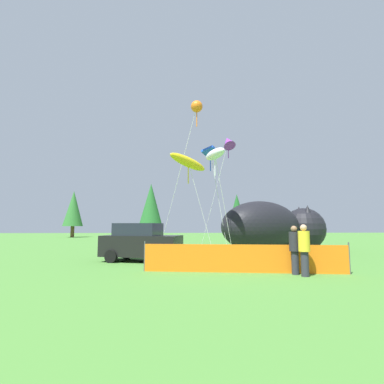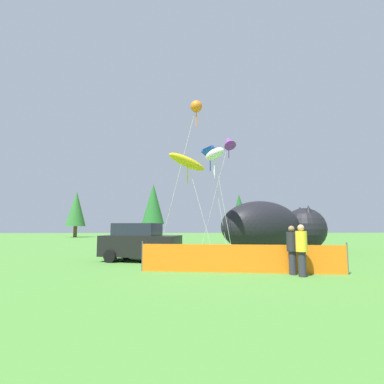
{
  "view_description": "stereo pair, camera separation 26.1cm",
  "coord_description": "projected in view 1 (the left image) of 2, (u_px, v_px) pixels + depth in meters",
  "views": [
    {
      "loc": [
        -1.71,
        -14.52,
        1.86
      ],
      "look_at": [
        -0.68,
        5.84,
        4.13
      ],
      "focal_mm": 28.0,
      "sensor_mm": 36.0,
      "label": 1
    },
    {
      "loc": [
        -1.45,
        -14.53,
        1.86
      ],
      "look_at": [
        -0.68,
        5.84,
        4.13
      ],
      "focal_mm": 28.0,
      "sensor_mm": 36.0,
      "label": 2
    }
  ],
  "objects": [
    {
      "name": "horizon_tree_mid",
      "position": [
        73.0,
        209.0,
        47.07
      ],
      "size": [
        3.05,
        3.05,
        7.28
      ],
      "color": "brown",
      "rests_on": "ground"
    },
    {
      "name": "spectator_in_white_shirt",
      "position": [
        295.0,
        248.0,
        11.47
      ],
      "size": [
        0.4,
        0.4,
        1.84
      ],
      "color": "#2D2D38",
      "rests_on": "ground"
    },
    {
      "name": "kite_white_ghost",
      "position": [
        215.0,
        154.0,
        17.98
      ],
      "size": [
        1.83,
        2.7,
        6.51
      ],
      "color": "silver",
      "rests_on": "ground"
    },
    {
      "name": "kite_purple_delta",
      "position": [
        228.0,
        142.0,
        23.35
      ],
      "size": [
        2.77,
        1.52,
        9.03
      ],
      "color": "silver",
      "rests_on": "ground"
    },
    {
      "name": "kite_yellow_hero",
      "position": [
        188.0,
        162.0,
        18.06
      ],
      "size": [
        2.86,
        2.59,
        6.22
      ],
      "color": "silver",
      "rests_on": "ground"
    },
    {
      "name": "spectator_in_grey_shirt",
      "position": [
        304.0,
        248.0,
        11.03
      ],
      "size": [
        0.41,
        0.41,
        1.89
      ],
      "color": "#2D2D38",
      "rests_on": "ground"
    },
    {
      "name": "folding_chair",
      "position": [
        269.0,
        253.0,
        14.99
      ],
      "size": [
        0.66,
        0.66,
        0.88
      ],
      "rotation": [
        0.0,
        0.0,
        1.22
      ],
      "color": "#267F33",
      "rests_on": "ground"
    },
    {
      "name": "safety_fence",
      "position": [
        244.0,
        259.0,
        11.85
      ],
      "size": [
        7.98,
        1.24,
        1.21
      ],
      "rotation": [
        0.0,
        0.0,
        -0.15
      ],
      "color": "orange",
      "rests_on": "ground"
    },
    {
      "name": "horizon_tree_east",
      "position": [
        151.0,
        204.0,
        49.69
      ],
      "size": [
        3.69,
        3.69,
        8.81
      ],
      "color": "brown",
      "rests_on": "ground"
    },
    {
      "name": "parked_car",
      "position": [
        141.0,
        242.0,
        15.62
      ],
      "size": [
        4.36,
        2.88,
        1.97
      ],
      "rotation": [
        0.0,
        0.0,
        -0.28
      ],
      "color": "black",
      "rests_on": "ground"
    },
    {
      "name": "kite_orange_flower",
      "position": [
        196.0,
        108.0,
        18.84
      ],
      "size": [
        2.76,
        1.7,
        9.68
      ],
      "color": "silver",
      "rests_on": "ground"
    },
    {
      "name": "inflatable_cat",
      "position": [
        273.0,
        229.0,
        21.11
      ],
      "size": [
        8.96,
        6.39,
        3.52
      ],
      "rotation": [
        0.0,
        0.0,
        0.45
      ],
      "color": "black",
      "rests_on": "ground"
    },
    {
      "name": "kite_blue_box",
      "position": [
        211.0,
        153.0,
        19.9
      ],
      "size": [
        1.72,
        1.23,
        7.05
      ],
      "color": "silver",
      "rests_on": "ground"
    },
    {
      "name": "ground_plane",
      "position": [
        212.0,
        264.0,
        14.29
      ],
      "size": [
        120.0,
        120.0,
        0.0
      ],
      "primitive_type": "plane",
      "color": "#477F33"
    },
    {
      "name": "horizon_tree_west",
      "position": [
        237.0,
        211.0,
        47.38
      ],
      "size": [
        2.86,
        2.86,
        6.82
      ],
      "color": "brown",
      "rests_on": "ground"
    }
  ]
}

